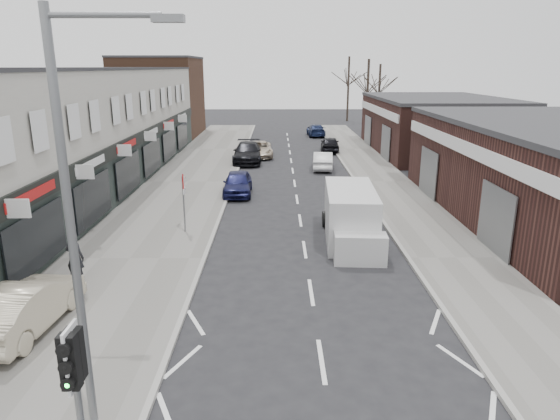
{
  "coord_description": "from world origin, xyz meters",
  "views": [
    {
      "loc": [
        -1.12,
        -9.04,
        7.15
      ],
      "look_at": [
        -1.02,
        6.78,
        2.6
      ],
      "focal_mm": 32.0,
      "sensor_mm": 36.0,
      "label": 1
    }
  ],
  "objects_px": {
    "parked_car_right_b": "(330,144)",
    "parked_car_left_b": "(248,153)",
    "street_lamp": "(80,219)",
    "pedestrian": "(75,258)",
    "sedan_on_pavement": "(25,306)",
    "warning_sign": "(184,186)",
    "traffic_light": "(74,372)",
    "parked_car_left_c": "(259,149)",
    "parked_car_right_a": "(323,161)",
    "parked_car_left_a": "(238,183)",
    "white_van": "(351,217)",
    "parked_car_right_c": "(316,130)"
  },
  "relations": [
    {
      "from": "traffic_light",
      "to": "parked_car_left_b",
      "type": "bearing_deg",
      "value": 88.17
    },
    {
      "from": "street_lamp",
      "to": "parked_car_left_b",
      "type": "xyz_separation_m",
      "value": [
        1.13,
        30.07,
        -3.86
      ]
    },
    {
      "from": "sedan_on_pavement",
      "to": "parked_car_left_b",
      "type": "distance_m",
      "value": 26.24
    },
    {
      "from": "pedestrian",
      "to": "warning_sign",
      "type": "bearing_deg",
      "value": -103.45
    },
    {
      "from": "white_van",
      "to": "sedan_on_pavement",
      "type": "relative_size",
      "value": 1.37
    },
    {
      "from": "street_lamp",
      "to": "white_van",
      "type": "height_order",
      "value": "street_lamp"
    },
    {
      "from": "white_van",
      "to": "parked_car_left_a",
      "type": "distance_m",
      "value": 9.68
    },
    {
      "from": "pedestrian",
      "to": "sedan_on_pavement",
      "type": "bearing_deg",
      "value": 100.42
    },
    {
      "from": "traffic_light",
      "to": "parked_car_left_a",
      "type": "xyz_separation_m",
      "value": [
        1.0,
        21.15,
        -1.74
      ]
    },
    {
      "from": "parked_car_left_c",
      "to": "parked_car_right_b",
      "type": "relative_size",
      "value": 1.16
    },
    {
      "from": "parked_car_left_c",
      "to": "parked_car_right_a",
      "type": "xyz_separation_m",
      "value": [
        4.77,
        -5.23,
        0.01
      ]
    },
    {
      "from": "white_van",
      "to": "parked_car_left_c",
      "type": "relative_size",
      "value": 1.28
    },
    {
      "from": "street_lamp",
      "to": "parked_car_right_b",
      "type": "xyz_separation_m",
      "value": [
        8.03,
        35.07,
        -3.96
      ]
    },
    {
      "from": "white_van",
      "to": "parked_car_left_c",
      "type": "distance_m",
      "value": 21.17
    },
    {
      "from": "sedan_on_pavement",
      "to": "pedestrian",
      "type": "distance_m",
      "value": 3.15
    },
    {
      "from": "pedestrian",
      "to": "parked_car_left_c",
      "type": "relative_size",
      "value": 0.39
    },
    {
      "from": "street_lamp",
      "to": "parked_car_left_c",
      "type": "distance_m",
      "value": 32.88
    },
    {
      "from": "traffic_light",
      "to": "street_lamp",
      "type": "relative_size",
      "value": 0.39
    },
    {
      "from": "white_van",
      "to": "sedan_on_pavement",
      "type": "height_order",
      "value": "white_van"
    },
    {
      "from": "street_lamp",
      "to": "parked_car_left_a",
      "type": "xyz_separation_m",
      "value": [
        1.13,
        19.94,
        -3.95
      ]
    },
    {
      "from": "warning_sign",
      "to": "traffic_light",
      "type": "bearing_deg",
      "value": -86.9
    },
    {
      "from": "traffic_light",
      "to": "pedestrian",
      "type": "height_order",
      "value": "traffic_light"
    },
    {
      "from": "white_van",
      "to": "parked_car_right_b",
      "type": "bearing_deg",
      "value": 89.79
    },
    {
      "from": "warning_sign",
      "to": "parked_car_left_c",
      "type": "height_order",
      "value": "warning_sign"
    },
    {
      "from": "parked_car_right_a",
      "to": "parked_car_right_b",
      "type": "height_order",
      "value": "parked_car_right_b"
    },
    {
      "from": "parked_car_left_c",
      "to": "parked_car_left_a",
      "type": "bearing_deg",
      "value": -97.16
    },
    {
      "from": "traffic_light",
      "to": "pedestrian",
      "type": "relative_size",
      "value": 1.74
    },
    {
      "from": "pedestrian",
      "to": "street_lamp",
      "type": "bearing_deg",
      "value": 127.85
    },
    {
      "from": "pedestrian",
      "to": "parked_car_right_c",
      "type": "distance_m",
      "value": 39.58
    },
    {
      "from": "sedan_on_pavement",
      "to": "parked_car_right_a",
      "type": "relative_size",
      "value": 1.1
    },
    {
      "from": "white_van",
      "to": "pedestrian",
      "type": "height_order",
      "value": "white_van"
    },
    {
      "from": "white_van",
      "to": "parked_car_right_b",
      "type": "xyz_separation_m",
      "value": [
        1.5,
        23.16,
        -0.38
      ]
    },
    {
      "from": "street_lamp",
      "to": "pedestrian",
      "type": "bearing_deg",
      "value": 114.51
    },
    {
      "from": "parked_car_left_c",
      "to": "warning_sign",
      "type": "bearing_deg",
      "value": -100.86
    },
    {
      "from": "warning_sign",
      "to": "white_van",
      "type": "relative_size",
      "value": 0.47
    },
    {
      "from": "street_lamp",
      "to": "parked_car_left_b",
      "type": "bearing_deg",
      "value": 87.86
    },
    {
      "from": "street_lamp",
      "to": "parked_car_left_c",
      "type": "bearing_deg",
      "value": 86.57
    },
    {
      "from": "street_lamp",
      "to": "parked_car_right_a",
      "type": "bearing_deg",
      "value": 76.18
    },
    {
      "from": "street_lamp",
      "to": "sedan_on_pavement",
      "type": "relative_size",
      "value": 1.89
    },
    {
      "from": "street_lamp",
      "to": "parked_car_right_c",
      "type": "relative_size",
      "value": 1.85
    },
    {
      "from": "sedan_on_pavement",
      "to": "pedestrian",
      "type": "xyz_separation_m",
      "value": [
        0.16,
        3.14,
        0.19
      ]
    },
    {
      "from": "parked_car_right_b",
      "to": "white_van",
      "type": "bearing_deg",
      "value": 90.77
    },
    {
      "from": "parked_car_right_b",
      "to": "parked_car_left_b",
      "type": "bearing_deg",
      "value": 40.37
    },
    {
      "from": "street_lamp",
      "to": "warning_sign",
      "type": "height_order",
      "value": "street_lamp"
    },
    {
      "from": "parked_car_left_a",
      "to": "parked_car_right_c",
      "type": "bearing_deg",
      "value": 74.8
    },
    {
      "from": "street_lamp",
      "to": "parked_car_left_a",
      "type": "height_order",
      "value": "street_lamp"
    },
    {
      "from": "parked_car_left_b",
      "to": "parked_car_left_a",
      "type": "bearing_deg",
      "value": -90.76
    },
    {
      "from": "white_van",
      "to": "street_lamp",
      "type": "bearing_deg",
      "value": -115.22
    },
    {
      "from": "parked_car_left_c",
      "to": "parked_car_right_c",
      "type": "relative_size",
      "value": 1.05
    },
    {
      "from": "warning_sign",
      "to": "pedestrian",
      "type": "height_order",
      "value": "warning_sign"
    }
  ]
}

